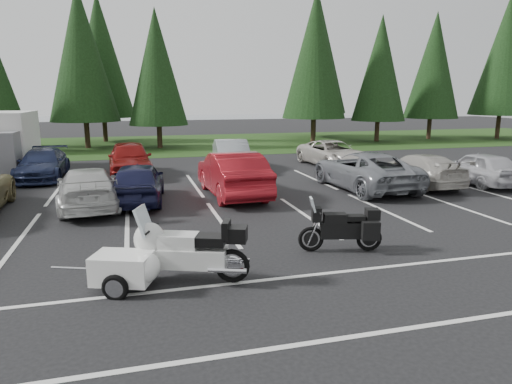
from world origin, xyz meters
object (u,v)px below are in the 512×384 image
object	(u,v)px
car_near_8	(480,168)
touring_motorcycle	(187,244)
car_near_3	(88,188)
cargo_trailer	(123,272)
box_truck	(1,143)
adventure_motorcycle	(341,224)
car_far_1	(43,164)
car_near_7	(419,170)
car_near_4	(138,182)
car_near_5	(232,174)
car_far_2	(130,159)
car_near_6	(364,170)
car_far_4	(332,153)
car_far_3	(232,155)

from	to	relation	value
car_near_8	touring_motorcycle	size ratio (longest dim) A/B	1.47
car_near_3	cargo_trailer	xyz separation A→B (m)	(1.20, -7.17, -0.31)
box_truck	car_near_8	xyz separation A→B (m)	(20.18, -8.48, -0.75)
car_near_3	adventure_motorcycle	bearing A→B (deg)	129.31
car_far_1	car_near_7	bearing A→B (deg)	-19.70
car_near_4	car_near_5	xyz separation A→B (m)	(3.42, 0.22, 0.11)
car_near_5	touring_motorcycle	size ratio (longest dim) A/B	1.80
car_near_3	car_near_5	xyz separation A→B (m)	(5.05, 0.60, 0.15)
cargo_trailer	car_far_2	bearing A→B (deg)	110.25
car_near_4	car_far_2	size ratio (longest dim) A/B	0.90
box_truck	car_near_7	bearing A→B (deg)	-24.63
car_near_6	car_far_1	distance (m)	14.10
car_near_5	touring_motorcycle	world-z (taller)	car_near_5
car_far_2	car_near_4	bearing A→B (deg)	-90.03
car_near_3	car_far_2	world-z (taller)	car_far_2
car_near_5	touring_motorcycle	xyz separation A→B (m)	(-2.61, -7.65, -0.06)
car_near_3	car_near_8	world-z (taller)	car_near_8
adventure_motorcycle	car_near_6	bearing A→B (deg)	71.34
car_near_4	car_far_4	distance (m)	11.84
car_far_2	car_far_4	size ratio (longest dim) A/B	0.98
car_near_6	car_far_4	xyz separation A→B (m)	(1.35, 5.99, -0.08)
car_near_4	touring_motorcycle	world-z (taller)	touring_motorcycle
car_near_8	touring_motorcycle	world-z (taller)	touring_motorcycle
car_near_7	car_near_4	bearing A→B (deg)	-0.20
car_near_8	cargo_trailer	world-z (taller)	car_near_8
car_near_4	touring_motorcycle	bearing A→B (deg)	101.61
car_near_4	adventure_motorcycle	xyz separation A→B (m)	(4.58, -6.58, -0.04)
car_far_4	cargo_trailer	distance (m)	17.25
car_near_4	cargo_trailer	distance (m)	7.56
car_near_7	cargo_trailer	bearing A→B (deg)	32.22
car_near_4	car_far_2	xyz separation A→B (m)	(-0.27, 5.75, 0.08)
car_near_5	car_far_3	xyz separation A→B (m)	(1.27, 5.95, -0.08)
car_near_4	car_far_2	bearing A→B (deg)	-82.01
car_near_8	car_far_2	distance (m)	15.49
car_near_4	car_near_7	bearing A→B (deg)	-173.97
car_far_2	touring_motorcycle	bearing A→B (deg)	-87.98
car_far_2	adventure_motorcycle	distance (m)	13.25
touring_motorcycle	car_near_6	bearing A→B (deg)	64.19
car_far_1	car_far_2	distance (m)	3.79
car_near_6	cargo_trailer	distance (m)	11.98
car_far_3	cargo_trailer	world-z (taller)	car_far_3
cargo_trailer	adventure_motorcycle	distance (m)	5.10
car_far_3	car_far_4	world-z (taller)	car_far_3
car_near_4	car_near_5	world-z (taller)	car_near_5
car_far_3	car_far_1	bearing A→B (deg)	-173.06
cargo_trailer	adventure_motorcycle	world-z (taller)	adventure_motorcycle
car_near_5	box_truck	bearing A→B (deg)	-41.70
car_near_8	car_far_3	xyz separation A→B (m)	(-9.30, 6.47, 0.05)
touring_motorcycle	cargo_trailer	distance (m)	1.31
car_near_7	cargo_trailer	world-z (taller)	car_near_7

